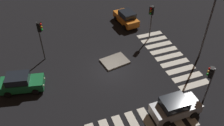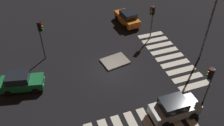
{
  "view_description": "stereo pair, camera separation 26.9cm",
  "coord_description": "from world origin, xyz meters",
  "px_view_note": "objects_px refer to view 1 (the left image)",
  "views": [
    {
      "loc": [
        -6.23,
        -16.89,
        16.05
      ],
      "look_at": [
        0.0,
        0.0,
        1.0
      ],
      "focal_mm": 38.31,
      "sensor_mm": 36.0,
      "label": 1
    },
    {
      "loc": [
        -5.98,
        -16.98,
        16.05
      ],
      "look_at": [
        0.0,
        0.0,
        1.0
      ],
      "focal_mm": 38.31,
      "sensor_mm": 36.0,
      "label": 2
    }
  ],
  "objects_px": {
    "traffic_island": "(115,61)",
    "car_silver": "(175,107)",
    "street_lamp": "(211,14)",
    "traffic_light_west": "(40,32)",
    "traffic_light_east": "(210,76)",
    "car_green": "(21,83)",
    "traffic_light_north": "(151,15)",
    "car_orange": "(126,18)"
  },
  "relations": [
    {
      "from": "traffic_island",
      "to": "traffic_light_west",
      "type": "bearing_deg",
      "value": 156.02
    },
    {
      "from": "car_orange",
      "to": "traffic_light_east",
      "type": "height_order",
      "value": "traffic_light_east"
    },
    {
      "from": "car_orange",
      "to": "traffic_light_west",
      "type": "bearing_deg",
      "value": 103.43
    },
    {
      "from": "car_orange",
      "to": "street_lamp",
      "type": "height_order",
      "value": "street_lamp"
    },
    {
      "from": "traffic_light_east",
      "to": "traffic_light_west",
      "type": "xyz_separation_m",
      "value": [
        -12.1,
        10.53,
        0.6
      ]
    },
    {
      "from": "car_silver",
      "to": "car_orange",
      "type": "bearing_deg",
      "value": 82.12
    },
    {
      "from": "traffic_light_west",
      "to": "street_lamp",
      "type": "relative_size",
      "value": 0.59
    },
    {
      "from": "traffic_light_west",
      "to": "car_orange",
      "type": "bearing_deg",
      "value": 54.65
    },
    {
      "from": "car_green",
      "to": "street_lamp",
      "type": "relative_size",
      "value": 0.55
    },
    {
      "from": "car_silver",
      "to": "traffic_light_north",
      "type": "xyz_separation_m",
      "value": [
        3.13,
        10.73,
        2.33
      ]
    },
    {
      "from": "car_silver",
      "to": "traffic_light_east",
      "type": "bearing_deg",
      "value": 9.01
    },
    {
      "from": "car_green",
      "to": "car_silver",
      "type": "distance_m",
      "value": 13.66
    },
    {
      "from": "car_orange",
      "to": "traffic_light_north",
      "type": "relative_size",
      "value": 0.99
    },
    {
      "from": "car_orange",
      "to": "traffic_light_west",
      "type": "xyz_separation_m",
      "value": [
        -10.86,
        -3.87,
        2.53
      ]
    },
    {
      "from": "traffic_island",
      "to": "traffic_light_north",
      "type": "bearing_deg",
      "value": 26.65
    },
    {
      "from": "car_silver",
      "to": "traffic_light_west",
      "type": "height_order",
      "value": "traffic_light_west"
    },
    {
      "from": "car_green",
      "to": "traffic_light_west",
      "type": "height_order",
      "value": "traffic_light_west"
    },
    {
      "from": "traffic_island",
      "to": "street_lamp",
      "type": "bearing_deg",
      "value": -14.67
    },
    {
      "from": "traffic_island",
      "to": "traffic_light_north",
      "type": "distance_m",
      "value": 6.69
    },
    {
      "from": "traffic_light_west",
      "to": "street_lamp",
      "type": "bearing_deg",
      "value": 16.23
    },
    {
      "from": "car_green",
      "to": "traffic_light_west",
      "type": "relative_size",
      "value": 0.92
    },
    {
      "from": "traffic_island",
      "to": "traffic_light_west",
      "type": "distance_m",
      "value": 8.05
    },
    {
      "from": "traffic_light_north",
      "to": "traffic_island",
      "type": "bearing_deg",
      "value": -5.78
    },
    {
      "from": "traffic_light_west",
      "to": "traffic_light_north",
      "type": "bearing_deg",
      "value": 33.49
    },
    {
      "from": "traffic_island",
      "to": "car_silver",
      "type": "xyz_separation_m",
      "value": [
        2.16,
        -8.07,
        0.79
      ]
    },
    {
      "from": "traffic_light_east",
      "to": "traffic_light_west",
      "type": "relative_size",
      "value": 0.82
    },
    {
      "from": "traffic_light_north",
      "to": "street_lamp",
      "type": "distance_m",
      "value": 6.42
    },
    {
      "from": "car_silver",
      "to": "traffic_light_east",
      "type": "distance_m",
      "value": 3.79
    },
    {
      "from": "traffic_island",
      "to": "car_silver",
      "type": "relative_size",
      "value": 0.72
    },
    {
      "from": "car_silver",
      "to": "traffic_island",
      "type": "bearing_deg",
      "value": 104.72
    },
    {
      "from": "car_green",
      "to": "traffic_light_west",
      "type": "distance_m",
      "value": 5.26
    },
    {
      "from": "car_green",
      "to": "car_orange",
      "type": "height_order",
      "value": "car_orange"
    },
    {
      "from": "traffic_island",
      "to": "traffic_light_north",
      "type": "height_order",
      "value": "traffic_light_north"
    },
    {
      "from": "traffic_island",
      "to": "traffic_light_east",
      "type": "distance_m",
      "value": 9.66
    },
    {
      "from": "car_green",
      "to": "car_silver",
      "type": "height_order",
      "value": "car_silver"
    },
    {
      "from": "car_silver",
      "to": "traffic_light_west",
      "type": "bearing_deg",
      "value": 128.46
    },
    {
      "from": "car_green",
      "to": "street_lamp",
      "type": "distance_m",
      "value": 18.8
    },
    {
      "from": "traffic_island",
      "to": "car_green",
      "type": "bearing_deg",
      "value": -175.35
    },
    {
      "from": "traffic_light_north",
      "to": "traffic_light_east",
      "type": "bearing_deg",
      "value": 58.09
    },
    {
      "from": "traffic_light_east",
      "to": "street_lamp",
      "type": "distance_m",
      "value": 6.7
    },
    {
      "from": "car_orange",
      "to": "traffic_light_west",
      "type": "relative_size",
      "value": 0.94
    },
    {
      "from": "traffic_island",
      "to": "car_green",
      "type": "distance_m",
      "value": 9.44
    }
  ]
}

